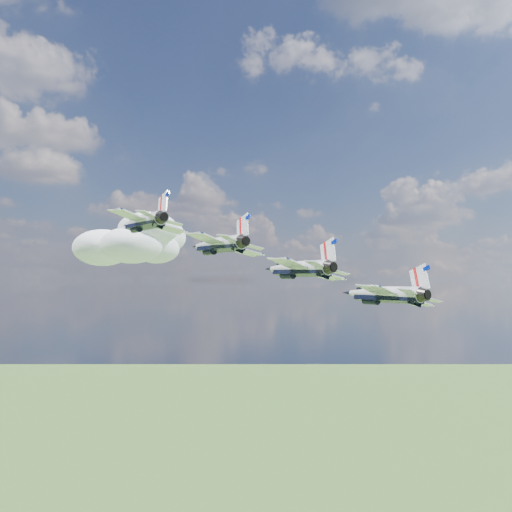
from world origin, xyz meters
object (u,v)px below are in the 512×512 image
jet_3 (381,294)px  jet_2 (296,268)px  jet_1 (217,244)px  jet_0 (142,222)px

jet_3 → jet_2: bearing=134.4°
jet_1 → jet_2: (7.47, -6.96, -3.10)m
jet_0 → jet_3: (22.41, -20.87, -9.31)m
jet_1 → jet_2: 10.67m
jet_0 → jet_1: 10.67m
jet_1 → jet_2: size_ratio=1.00×
jet_0 → jet_3: bearing=-45.6°
jet_0 → jet_2: bearing=-45.6°
jet_1 → jet_3: 21.34m
jet_0 → jet_1: (7.47, -6.96, -3.10)m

